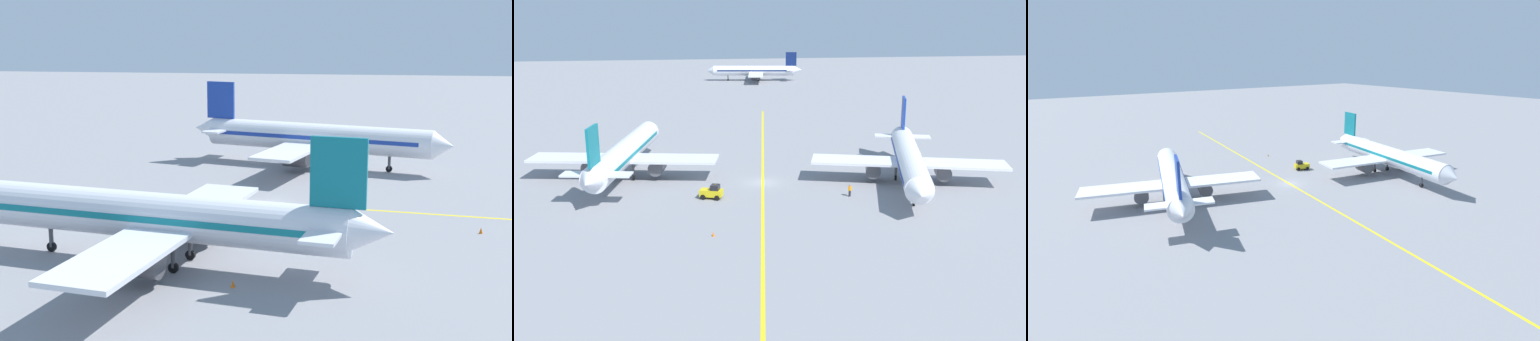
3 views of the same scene
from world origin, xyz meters
TOP-DOWN VIEW (x-y plane):
  - ground_plane at (0.00, 0.00)m, footprint 400.00×400.00m
  - apron_yellow_centreline at (0.00, 0.00)m, footprint 14.84×119.18m
  - airplane_at_gate at (-20.19, 5.57)m, footprint 28.48×35.43m
  - airplane_adjacent_stand at (20.91, -3.25)m, footprint 28.37×34.98m
  - baggage_tug_white at (-7.67, -6.39)m, footprint 3.32×2.49m
  - ground_crew_worker at (10.98, -8.00)m, footprint 0.52×0.37m
  - traffic_cone_near_nose at (-24.36, -0.61)m, footprint 0.32×0.32m
  - traffic_cone_mid_apron at (-8.07, -20.05)m, footprint 0.32×0.32m

SIDE VIEW (x-z plane):
  - ground_plane at x=0.00m, z-range 0.00..0.00m
  - apron_yellow_centreline at x=0.00m, z-range 0.00..0.01m
  - traffic_cone_near_nose at x=-24.36m, z-range 0.00..0.55m
  - traffic_cone_mid_apron at x=-8.07m, z-range 0.00..0.55m
  - baggage_tug_white at x=-7.67m, z-range -0.15..1.96m
  - ground_crew_worker at x=10.98m, z-range 0.07..1.75m
  - airplane_at_gate at x=-20.19m, z-range -1.59..9.01m
  - airplane_adjacent_stand at x=20.91m, z-range -1.59..9.01m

